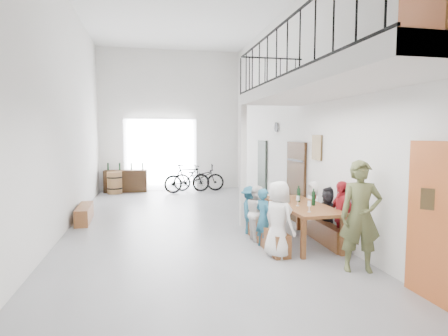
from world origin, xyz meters
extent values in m
plane|color=gray|center=(0.00, 0.00, 0.00)|extent=(12.00, 12.00, 0.00)
plane|color=white|center=(0.00, 6.00, 2.75)|extent=(5.50, 0.00, 5.50)
plane|color=white|center=(0.00, -6.00, 2.75)|extent=(5.50, 0.00, 5.50)
plane|color=white|center=(-2.75, 0.00, 2.75)|extent=(0.00, 12.00, 12.00)
plane|color=white|center=(2.75, 0.00, 2.75)|extent=(0.00, 12.00, 12.00)
cube|color=white|center=(-0.40, 5.94, 1.40)|extent=(2.80, 0.08, 2.80)
cube|color=#AE4F21|center=(2.70, -4.90, 1.05)|extent=(0.06, 0.95, 2.10)
cube|color=#3D2611|center=(2.70, -0.30, 1.00)|extent=(0.06, 1.10, 2.00)
cube|color=#2A332B|center=(2.70, 2.50, 1.00)|extent=(0.06, 0.80, 2.00)
cube|color=#47361C|center=(2.72, -1.40, 1.90)|extent=(0.04, 0.45, 0.55)
cylinder|color=white|center=(2.71, 1.20, 2.40)|extent=(0.04, 0.28, 0.28)
cube|color=silver|center=(2.00, -3.20, 3.00)|extent=(1.50, 5.60, 0.25)
cube|color=black|center=(1.27, -3.20, 3.98)|extent=(0.03, 5.60, 0.03)
cube|color=black|center=(1.27, -3.20, 3.15)|extent=(0.03, 5.60, 0.03)
cube|color=black|center=(2.00, -0.42, 3.98)|extent=(1.50, 0.03, 0.03)
cube|color=silver|center=(1.30, -0.45, 1.44)|extent=(0.14, 0.14, 2.88)
cube|color=brown|center=(2.09, -2.04, 0.76)|extent=(0.96, 2.23, 0.06)
cube|color=brown|center=(1.74, -3.00, 0.36)|extent=(0.08, 0.08, 0.73)
cube|color=brown|center=(2.50, -2.98, 0.36)|extent=(0.08, 0.08, 0.73)
cube|color=brown|center=(1.69, -1.10, 0.36)|extent=(0.08, 0.08, 0.73)
cube|color=brown|center=(2.45, -1.08, 0.36)|extent=(0.08, 0.08, 0.73)
cube|color=brown|center=(1.37, -2.09, 0.21)|extent=(0.31, 1.80, 0.41)
cube|color=brown|center=(2.57, -2.02, 0.21)|extent=(0.29, 1.81, 0.42)
cylinder|color=black|center=(2.28, -2.23, 0.97)|extent=(0.07, 0.07, 0.35)
cylinder|color=black|center=(2.15, -1.79, 0.97)|extent=(0.07, 0.07, 0.35)
cylinder|color=black|center=(1.95, -1.50, 0.97)|extent=(0.07, 0.07, 0.35)
cube|color=brown|center=(-2.50, 0.78, 0.20)|extent=(0.37, 1.44, 0.40)
cylinder|color=brown|center=(-2.13, 5.32, 0.41)|extent=(0.54, 0.54, 0.82)
cylinder|color=black|center=(-2.13, 5.32, 0.20)|extent=(0.56, 0.56, 0.05)
cylinder|color=black|center=(-2.13, 5.32, 0.61)|extent=(0.56, 0.56, 0.05)
cube|color=#3D2611|center=(-1.75, 5.65, 0.42)|extent=(1.62, 0.55, 0.84)
cylinder|color=black|center=(-2.39, 5.74, 0.98)|extent=(0.06, 0.06, 0.28)
cylinder|color=black|center=(-1.96, 5.71, 0.98)|extent=(0.06, 0.06, 0.28)
cylinder|color=black|center=(-1.53, 5.68, 0.98)|extent=(0.06, 0.06, 0.28)
cylinder|color=black|center=(-1.10, 5.65, 0.98)|extent=(0.06, 0.06, 0.28)
imported|color=white|center=(1.35, -2.80, 0.68)|extent=(0.66, 0.79, 1.37)
imported|color=#225972|center=(1.27, -2.16, 0.57)|extent=(0.41, 0.49, 1.15)
imported|color=white|center=(1.30, -1.64, 0.57)|extent=(0.44, 0.56, 1.14)
imported|color=#225972|center=(1.27, -1.15, 0.53)|extent=(0.61, 0.78, 1.06)
imported|color=#B51F28|center=(2.65, -2.65, 0.66)|extent=(0.32, 0.77, 1.32)
imported|color=black|center=(2.71, -2.02, 0.56)|extent=(0.66, 1.09, 1.12)
imported|color=white|center=(2.73, -1.30, 0.57)|extent=(0.39, 0.58, 1.14)
imported|color=brown|center=(2.38, -3.72, 0.89)|extent=(0.75, 0.60, 1.78)
imported|color=#225120|center=(2.45, 0.27, 0.20)|extent=(0.43, 0.39, 0.39)
imported|color=black|center=(1.03, 5.39, 0.52)|extent=(2.03, 0.90, 1.03)
imported|color=black|center=(0.54, 5.01, 0.54)|extent=(1.86, 0.85, 1.08)
camera|label=1|loc=(-0.92, -9.00, 2.17)|focal=30.00mm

